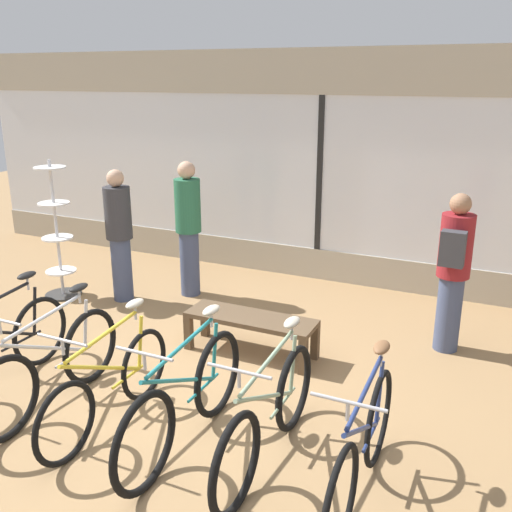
% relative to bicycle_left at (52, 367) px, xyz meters
% --- Properties ---
extents(ground_plane, '(24.00, 24.00, 0.00)m').
position_rel_bicycle_left_xyz_m(ground_plane, '(1.01, 0.53, -0.40)').
color(ground_plane, '#99754C').
extents(shop_back_wall, '(12.00, 0.08, 3.20)m').
position_rel_bicycle_left_xyz_m(shop_back_wall, '(1.01, 4.23, 1.24)').
color(shop_back_wall, '#B2A893').
rests_on(shop_back_wall, ground_plane).
extents(bicycle_left, '(0.46, 1.77, 1.05)m').
position_rel_bicycle_left_xyz_m(bicycle_left, '(0.00, 0.00, 0.00)').
color(bicycle_left, black).
rests_on(bicycle_left, ground_plane).
extents(bicycle_center_left, '(0.46, 1.68, 1.01)m').
position_rel_bicycle_left_xyz_m(bicycle_center_left, '(0.64, -0.01, -0.02)').
color(bicycle_center_left, black).
rests_on(bicycle_center_left, ground_plane).
extents(bicycle_center_right, '(0.46, 1.83, 1.06)m').
position_rel_bicycle_left_xyz_m(bicycle_center_right, '(1.37, 0.01, 0.01)').
color(bicycle_center_right, black).
rests_on(bicycle_center_right, ground_plane).
extents(bicycle_right, '(0.46, 1.80, 1.04)m').
position_rel_bicycle_left_xyz_m(bicycle_right, '(2.05, 0.10, -0.00)').
color(bicycle_right, black).
rests_on(bicycle_right, ground_plane).
extents(bicycle_far_right, '(0.46, 1.74, 1.05)m').
position_rel_bicycle_left_xyz_m(bicycle_far_right, '(2.79, -0.01, 0.01)').
color(bicycle_far_right, black).
rests_on(bicycle_far_right, ground_plane).
extents(accessory_rack, '(0.48, 0.48, 1.83)m').
position_rel_bicycle_left_xyz_m(accessory_rack, '(-1.88, 2.12, 0.35)').
color(accessory_rack, '#333333').
rests_on(accessory_rack, ground_plane).
extents(display_bench, '(1.40, 0.44, 0.43)m').
position_rel_bicycle_left_xyz_m(display_bench, '(1.15, 1.66, -0.04)').
color(display_bench, brown).
rests_on(display_bench, ground_plane).
extents(customer_near_rack, '(0.36, 0.36, 1.73)m').
position_rel_bicycle_left_xyz_m(customer_near_rack, '(-1.05, 2.36, 0.52)').
color(customer_near_rack, '#424C6B').
rests_on(customer_near_rack, ground_plane).
extents(customer_by_window, '(0.43, 0.43, 1.81)m').
position_rel_bicycle_left_xyz_m(customer_by_window, '(-0.34, 2.90, 0.56)').
color(customer_by_window, '#424C6B').
rests_on(customer_by_window, ground_plane).
extents(customer_mid_floor, '(0.35, 0.49, 1.72)m').
position_rel_bicycle_left_xyz_m(customer_mid_floor, '(3.03, 2.64, 0.53)').
color(customer_mid_floor, '#424C6B').
rests_on(customer_mid_floor, ground_plane).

